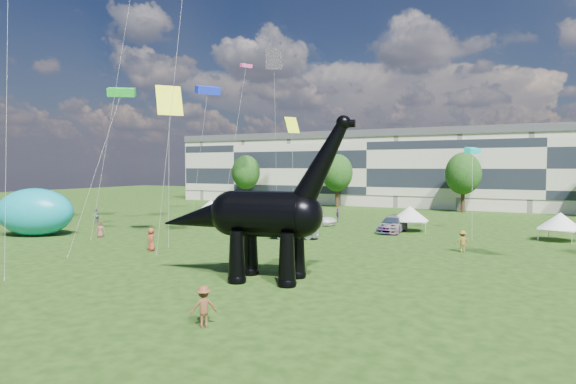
% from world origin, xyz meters
% --- Properties ---
extents(ground, '(220.00, 220.00, 0.00)m').
position_xyz_m(ground, '(0.00, 0.00, 0.00)').
color(ground, '#16330C').
rests_on(ground, ground).
extents(terrace_row, '(78.00, 11.00, 12.00)m').
position_xyz_m(terrace_row, '(-8.00, 62.00, 6.00)').
color(terrace_row, beige).
rests_on(terrace_row, ground).
extents(tree_far_left, '(5.20, 5.20, 9.44)m').
position_xyz_m(tree_far_left, '(-30.00, 53.00, 6.29)').
color(tree_far_left, '#382314').
rests_on(tree_far_left, ground).
extents(tree_mid_left, '(5.20, 5.20, 9.44)m').
position_xyz_m(tree_mid_left, '(-12.00, 53.00, 6.29)').
color(tree_mid_left, '#382314').
rests_on(tree_mid_left, ground).
extents(tree_mid_right, '(5.20, 5.20, 9.44)m').
position_xyz_m(tree_mid_right, '(8.00, 53.00, 6.29)').
color(tree_mid_right, '#382314').
rests_on(tree_mid_right, ground).
extents(dinosaur_sculpture, '(12.35, 4.42, 10.06)m').
position_xyz_m(dinosaur_sculpture, '(2.93, 2.46, 3.80)').
color(dinosaur_sculpture, black).
rests_on(dinosaur_sculpture, ground).
extents(car_silver, '(2.10, 4.39, 1.45)m').
position_xyz_m(car_silver, '(-9.38, 22.47, 0.72)').
color(car_silver, '#AAA9AE').
rests_on(car_silver, ground).
extents(car_grey, '(4.71, 3.13, 1.47)m').
position_xyz_m(car_grey, '(-2.47, 18.12, 0.73)').
color(car_grey, slate).
rests_on(car_grey, ground).
extents(car_white, '(5.11, 2.96, 1.34)m').
position_xyz_m(car_white, '(-5.04, 29.03, 0.67)').
color(car_white, white).
rests_on(car_white, ground).
extents(car_dark, '(2.32, 5.57, 1.61)m').
position_xyz_m(car_dark, '(4.47, 26.93, 0.80)').
color(car_dark, '#595960').
rests_on(car_dark, ground).
extents(gazebo_near, '(4.90, 4.90, 2.69)m').
position_xyz_m(gazebo_near, '(5.93, 28.31, 1.89)').
color(gazebo_near, silver).
rests_on(gazebo_near, ground).
extents(gazebo_far, '(4.80, 4.80, 2.63)m').
position_xyz_m(gazebo_far, '(19.66, 27.96, 1.85)').
color(gazebo_far, white).
rests_on(gazebo_far, ground).
extents(gazebo_left, '(4.14, 4.14, 2.44)m').
position_xyz_m(gazebo_left, '(-20.35, 29.15, 1.71)').
color(gazebo_left, white).
rests_on(gazebo_left, ground).
extents(inflatable_teal, '(8.75, 7.31, 4.69)m').
position_xyz_m(inflatable_teal, '(-26.03, 8.16, 2.34)').
color(inflatable_teal, '#0D92A3').
rests_on(inflatable_teal, ground).
extents(visitors, '(43.58, 40.09, 1.87)m').
position_xyz_m(visitors, '(-5.60, 12.55, 0.87)').
color(visitors, brown).
rests_on(visitors, ground).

